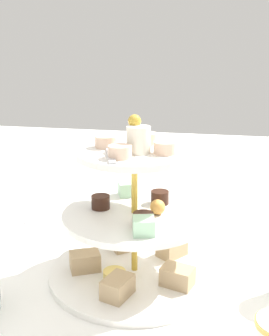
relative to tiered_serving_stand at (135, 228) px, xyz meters
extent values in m
plane|color=white|center=(0.00, 0.00, -0.08)|extent=(2.40, 2.40, 0.00)
cylinder|color=white|center=(0.00, 0.00, -0.08)|extent=(0.28, 0.28, 0.01)
cylinder|color=white|center=(0.00, 0.00, 0.02)|extent=(0.23, 0.23, 0.01)
cylinder|color=white|center=(0.00, 0.00, 0.12)|extent=(0.18, 0.18, 0.01)
cylinder|color=gold|center=(0.00, 0.00, 0.04)|extent=(0.01, 0.01, 0.26)
sphere|color=gold|center=(0.00, 0.00, 0.17)|extent=(0.02, 0.02, 0.02)
cube|color=tan|center=(-0.06, 0.05, -0.06)|extent=(0.06, 0.06, 0.03)
cube|color=tan|center=(-0.07, -0.04, -0.06)|extent=(0.06, 0.06, 0.03)
cube|color=tan|center=(0.02, -0.08, -0.06)|extent=(0.05, 0.06, 0.03)
cube|color=tan|center=(0.08, -0.01, -0.06)|extent=(0.06, 0.05, 0.03)
cube|color=tan|center=(0.03, 0.07, -0.06)|extent=(0.05, 0.06, 0.03)
cylinder|color=#E5C660|center=(0.03, -0.03, -0.07)|extent=(0.04, 0.04, 0.01)
cylinder|color=#381E14|center=(-0.01, -0.06, 0.04)|extent=(0.03, 0.03, 0.02)
cylinder|color=#381E14|center=(0.05, 0.02, 0.04)|extent=(0.03, 0.03, 0.02)
cylinder|color=#381E14|center=(-0.05, 0.03, 0.04)|extent=(0.03, 0.03, 0.02)
cube|color=#B2E5BC|center=(0.07, 0.03, 0.04)|extent=(0.04, 0.04, 0.02)
cube|color=#B2E5BC|center=(-0.08, -0.03, 0.04)|extent=(0.04, 0.04, 0.02)
sphere|color=gold|center=(0.00, 0.04, 0.04)|extent=(0.02, 0.02, 0.02)
cylinder|color=beige|center=(-0.01, -0.05, 0.14)|extent=(0.03, 0.03, 0.02)
cylinder|color=beige|center=(0.05, -0.01, 0.14)|extent=(0.03, 0.03, 0.02)
cylinder|color=beige|center=(0.01, 0.05, 0.14)|extent=(0.03, 0.03, 0.02)
cylinder|color=beige|center=(-0.05, 0.01, 0.14)|extent=(0.03, 0.03, 0.02)
cylinder|color=white|center=(0.01, 0.01, 0.15)|extent=(0.04, 0.04, 0.04)
cube|color=silver|center=(-0.04, -0.03, 0.13)|extent=(0.09, 0.04, 0.00)
cube|color=silver|center=(0.04, -0.03, 0.13)|extent=(0.09, 0.04, 0.00)
cube|color=silver|center=(-0.21, -0.21, -0.08)|extent=(0.13, 0.13, 0.00)
camera|label=1|loc=(0.61, 0.13, 0.28)|focal=44.95mm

